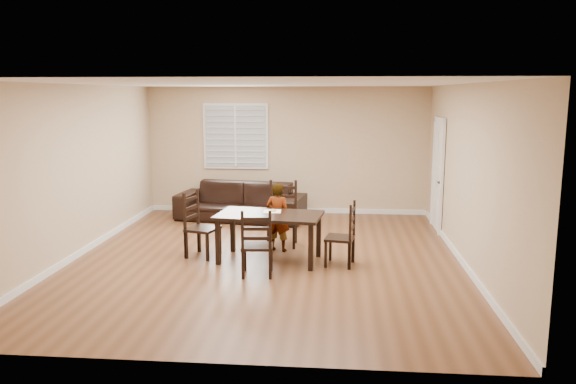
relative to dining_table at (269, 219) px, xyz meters
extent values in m
plane|color=brown|center=(-0.06, 0.10, -0.65)|extent=(7.00, 7.00, 0.00)
cube|color=tan|center=(-0.06, 3.60, 0.70)|extent=(6.00, 0.04, 2.70)
cube|color=tan|center=(-0.06, -3.40, 0.70)|extent=(6.00, 0.04, 2.70)
cube|color=tan|center=(-3.06, 0.10, 0.70)|extent=(0.04, 7.00, 2.70)
cube|color=tan|center=(2.94, 0.10, 0.70)|extent=(0.04, 7.00, 2.70)
cube|color=white|center=(-0.06, 0.10, 2.05)|extent=(6.00, 7.00, 0.04)
cube|color=white|center=(-1.16, 3.55, 1.00)|extent=(1.40, 0.08, 1.40)
cube|color=white|center=(2.91, 2.30, 0.37)|extent=(0.06, 0.94, 2.05)
cylinder|color=#332114|center=(2.88, 2.00, 0.30)|extent=(0.06, 0.06, 0.02)
cube|color=white|center=(-0.06, 3.59, -0.60)|extent=(6.00, 0.03, 0.10)
cube|color=white|center=(-3.04, 0.10, -0.60)|extent=(0.03, 7.00, 0.10)
cube|color=white|center=(2.93, 0.10, -0.60)|extent=(0.03, 7.00, 0.10)
cube|color=black|center=(0.00, 0.00, 0.07)|extent=(1.68, 1.08, 0.04)
cube|color=black|center=(-0.75, -0.27, -0.30)|extent=(0.08, 0.08, 0.70)
cube|color=black|center=(0.66, -0.45, -0.30)|extent=(0.08, 0.08, 0.70)
cube|color=black|center=(-0.66, 0.45, -0.30)|extent=(0.08, 0.08, 0.70)
cube|color=black|center=(0.75, 0.27, -0.30)|extent=(0.08, 0.08, 0.70)
cube|color=black|center=(0.11, 0.88, -0.18)|extent=(0.50, 0.46, 0.04)
cube|color=black|center=(0.11, 1.09, -0.10)|extent=(0.49, 0.05, 1.10)
cube|color=black|center=(-0.10, 0.68, -0.43)|extent=(0.04, 0.04, 0.45)
cube|color=black|center=(0.32, 0.69, -0.43)|extent=(0.04, 0.04, 0.45)
cube|color=black|center=(-0.11, 1.08, -0.43)|extent=(0.04, 0.04, 0.45)
cube|color=black|center=(0.32, 1.08, -0.43)|extent=(0.04, 0.04, 0.45)
cube|color=black|center=(-0.09, -0.72, -0.23)|extent=(0.47, 0.44, 0.04)
cube|color=black|center=(-0.07, -0.90, -0.16)|extent=(0.44, 0.07, 0.98)
cube|color=black|center=(0.09, -0.52, -0.45)|extent=(0.04, 0.04, 0.40)
cube|color=black|center=(-0.29, -0.56, -0.45)|extent=(0.04, 0.04, 0.40)
cube|color=black|center=(0.12, -0.87, -0.45)|extent=(0.04, 0.04, 0.40)
cube|color=black|center=(-0.26, -0.91, -0.45)|extent=(0.04, 0.04, 0.40)
cube|color=black|center=(-1.08, 0.13, -0.20)|extent=(0.55, 0.57, 0.04)
cube|color=black|center=(-1.27, 0.19, -0.13)|extent=(0.17, 0.46, 1.04)
cube|color=black|center=(-0.95, -0.11, -0.44)|extent=(0.05, 0.05, 0.43)
cube|color=black|center=(-0.84, 0.28, -0.44)|extent=(0.05, 0.05, 0.43)
cube|color=black|center=(-1.31, -0.01, -0.44)|extent=(0.05, 0.05, 0.43)
cube|color=black|center=(-1.20, 0.38, -0.44)|extent=(0.05, 0.05, 0.43)
cube|color=black|center=(1.08, -0.13, -0.23)|extent=(0.48, 0.50, 0.04)
cube|color=black|center=(1.26, -0.17, -0.17)|extent=(0.11, 0.44, 0.97)
cube|color=black|center=(0.94, 0.08, -0.45)|extent=(0.04, 0.04, 0.40)
cube|color=black|center=(0.87, -0.29, -0.45)|extent=(0.04, 0.04, 0.40)
cube|color=black|center=(1.28, 0.02, -0.45)|extent=(0.04, 0.04, 0.40)
cube|color=black|center=(1.22, -0.35, -0.45)|extent=(0.04, 0.04, 0.40)
imported|color=gray|center=(0.07, 0.57, -0.09)|extent=(0.47, 0.38, 1.13)
cube|color=white|center=(0.02, 0.18, 0.09)|extent=(0.29, 0.29, 0.00)
torus|color=#D3984C|center=(0.04, 0.17, 0.11)|extent=(0.09, 0.09, 0.03)
torus|color=white|center=(0.04, 0.17, 0.12)|extent=(0.08, 0.08, 0.02)
imported|color=black|center=(-0.93, 2.79, -0.27)|extent=(2.70, 1.38, 0.75)
camera|label=1|loc=(1.03, -8.33, 1.91)|focal=35.00mm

